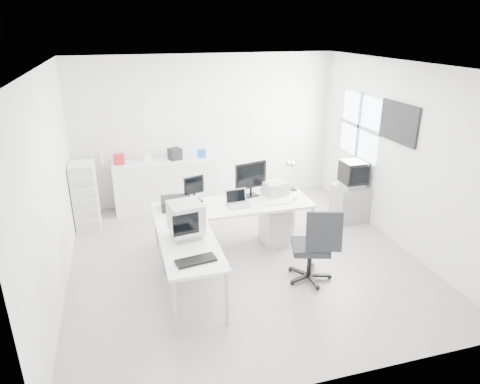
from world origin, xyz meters
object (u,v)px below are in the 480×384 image
object	(u,v)px
sideboard	(166,184)
filing_cabinet	(85,196)
inkjet_printer	(176,203)
laser_printer	(275,188)
lcd_monitor_small	(194,190)
crt_monitor	(186,222)
office_chair	(311,243)
tv_cabinet	(350,203)
side_desk	(191,272)
drawer_pedestal	(275,224)
main_desk	(234,227)
crt_tv	(353,174)
laptop	(238,199)
lcd_monitor_large	(251,179)

from	to	relation	value
sideboard	filing_cabinet	distance (m)	1.48
inkjet_printer	laser_printer	world-z (taller)	laser_printer
lcd_monitor_small	filing_cabinet	bearing A→B (deg)	127.77
crt_monitor	filing_cabinet	size ratio (longest dim) A/B	0.36
laser_printer	office_chair	distance (m)	1.37
crt_monitor	sideboard	xyz separation A→B (m)	(0.04, 2.74, -0.48)
lcd_monitor_small	tv_cabinet	bearing A→B (deg)	-12.55
side_desk	filing_cabinet	size ratio (longest dim) A/B	1.22
crt_monitor	drawer_pedestal	bearing A→B (deg)	21.50
office_chair	filing_cabinet	world-z (taller)	filing_cabinet
drawer_pedestal	crt_monitor	size ratio (longest dim) A/B	1.47
laser_printer	office_chair	xyz separation A→B (m)	(0.02, -1.34, -0.31)
laser_printer	filing_cabinet	distance (m)	3.22
sideboard	filing_cabinet	bearing A→B (deg)	-162.35
crt_monitor	lcd_monitor_small	bearing A→B (deg)	66.11
crt_monitor	filing_cabinet	xyz separation A→B (m)	(-1.37, 2.29, -0.38)
sideboard	main_desk	bearing A→B (deg)	-66.75
crt_monitor	crt_tv	xyz separation A→B (m)	(3.13, 1.31, -0.09)
office_chair	crt_monitor	bearing A→B (deg)	-171.69
drawer_pedestal	crt_monitor	bearing A→B (deg)	-149.86
inkjet_printer	tv_cabinet	distance (m)	3.19
office_chair	tv_cabinet	xyz separation A→B (m)	(1.51, 1.58, -0.23)
tv_cabinet	sideboard	world-z (taller)	sideboard
side_desk	main_desk	bearing A→B (deg)	52.31
lcd_monitor_small	sideboard	bearing A→B (deg)	82.30
side_desk	tv_cabinet	distance (m)	3.50
side_desk	filing_cabinet	distance (m)	2.89
filing_cabinet	lcd_monitor_small	bearing A→B (deg)	-35.47
laser_printer	filing_cabinet	bearing A→B (deg)	142.39
inkjet_printer	laptop	bearing A→B (deg)	-9.40
main_desk	filing_cabinet	size ratio (longest dim) A/B	2.10
sideboard	lcd_monitor_small	bearing A→B (deg)	-80.94
inkjet_printer	lcd_monitor_large	world-z (taller)	lcd_monitor_large
inkjet_printer	crt_tv	bearing A→B (deg)	9.67
laptop	tv_cabinet	size ratio (longest dim) A/B	0.57
laptop	lcd_monitor_small	bearing A→B (deg)	145.12
lcd_monitor_large	crt_tv	size ratio (longest dim) A/B	1.13
lcd_monitor_small	lcd_monitor_large	size ratio (longest dim) A/B	0.71
lcd_monitor_small	office_chair	world-z (taller)	lcd_monitor_small
main_desk	drawer_pedestal	xyz separation A→B (m)	(0.70, 0.05, -0.08)
lcd_monitor_small	laser_printer	world-z (taller)	lcd_monitor_small
tv_cabinet	filing_cabinet	world-z (taller)	filing_cabinet
tv_cabinet	sideboard	bearing A→B (deg)	155.18
side_desk	tv_cabinet	size ratio (longest dim) A/B	2.20
laser_printer	office_chair	bearing A→B (deg)	-104.34
side_desk	crt_tv	size ratio (longest dim) A/B	2.80
crt_tv	tv_cabinet	bearing A→B (deg)	-90.00
sideboard	laser_printer	bearing A→B (deg)	-46.90
lcd_monitor_small	crt_tv	bearing A→B (deg)	-12.55
drawer_pedestal	laser_printer	bearing A→B (deg)	73.61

